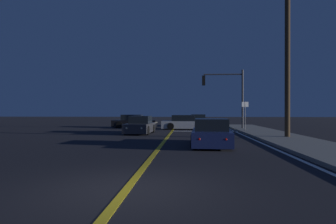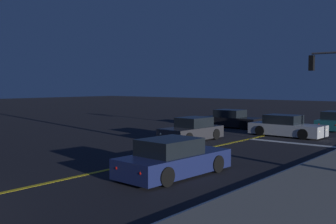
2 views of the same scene
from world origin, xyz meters
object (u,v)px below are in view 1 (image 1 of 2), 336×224
object	(u,v)px
car_far_approaching_charcoal	(140,126)
street_sign_corner	(245,111)
car_distant_tail_teal	(198,121)
traffic_signal_near_right	(227,90)
car_parked_curb_silver	(186,123)
utility_pole_right	(287,48)
car_mid_block_black	(134,122)
car_following_oncoming_navy	(211,134)

from	to	relation	value
car_far_approaching_charcoal	street_sign_corner	xyz separation A→B (m)	(8.33, 2.17, 1.10)
car_distant_tail_teal	traffic_signal_near_right	bearing A→B (deg)	-68.93
car_parked_curb_silver	traffic_signal_near_right	distance (m)	4.92
car_parked_curb_silver	street_sign_corner	bearing A→B (deg)	59.10
utility_pole_right	car_mid_block_black	bearing A→B (deg)	134.85
car_far_approaching_charcoal	utility_pole_right	world-z (taller)	utility_pole_right
car_distant_tail_teal	car_parked_curb_silver	distance (m)	5.98
street_sign_corner	car_following_oncoming_navy	bearing A→B (deg)	-109.73
car_parked_curb_silver	utility_pole_right	size ratio (longest dim) A/B	0.43
car_parked_curb_silver	traffic_signal_near_right	size ratio (longest dim) A/B	0.85
car_far_approaching_charcoal	car_mid_block_black	bearing A→B (deg)	-73.92
car_far_approaching_charcoal	car_following_oncoming_navy	xyz separation A→B (m)	(4.81, -7.66, 0.00)
car_far_approaching_charcoal	car_parked_curb_silver	world-z (taller)	same
utility_pole_right	street_sign_corner	bearing A→B (deg)	102.98
car_far_approaching_charcoal	car_parked_curb_silver	xyz separation A→B (m)	(3.45, 5.35, 0.00)
utility_pole_right	car_distant_tail_teal	bearing A→B (deg)	108.25
car_distant_tail_teal	utility_pole_right	world-z (taller)	utility_pole_right
car_parked_curb_silver	street_sign_corner	world-z (taller)	street_sign_corner
car_mid_block_black	street_sign_corner	xyz separation A→B (m)	(10.22, -5.60, 1.10)
car_mid_block_black	traffic_signal_near_right	xyz separation A→B (m)	(9.15, -2.80, 3.07)
car_distant_tail_teal	car_mid_block_black	bearing A→B (deg)	-153.80
car_distant_tail_teal	car_parked_curb_silver	world-z (taller)	same
car_following_oncoming_navy	utility_pole_right	size ratio (longest dim) A/B	0.42
street_sign_corner	traffic_signal_near_right	bearing A→B (deg)	110.86
traffic_signal_near_right	street_sign_corner	distance (m)	3.59
car_distant_tail_teal	utility_pole_right	bearing A→B (deg)	-72.66
car_following_oncoming_navy	street_sign_corner	distance (m)	10.50
car_far_approaching_charcoal	car_mid_block_black	xyz separation A→B (m)	(-1.89, 7.77, 0.00)
utility_pole_right	street_sign_corner	size ratio (longest dim) A/B	4.30
car_far_approaching_charcoal	car_distant_tail_teal	xyz separation A→B (m)	(4.76, 11.18, 0.00)
car_mid_block_black	traffic_signal_near_right	distance (m)	10.05
car_far_approaching_charcoal	car_distant_tail_teal	size ratio (longest dim) A/B	0.94
car_far_approaching_charcoal	traffic_signal_near_right	xyz separation A→B (m)	(7.27, 4.97, 3.07)
car_following_oncoming_navy	car_mid_block_black	bearing A→B (deg)	116.11
car_following_oncoming_navy	traffic_signal_near_right	size ratio (longest dim) A/B	0.83
car_distant_tail_teal	car_mid_block_black	world-z (taller)	same
car_far_approaching_charcoal	car_mid_block_black	size ratio (longest dim) A/B	0.93
car_far_approaching_charcoal	street_sign_corner	size ratio (longest dim) A/B	1.67
car_mid_block_black	car_parked_curb_silver	world-z (taller)	same
car_parked_curb_silver	utility_pole_right	xyz separation A→B (m)	(6.29, -9.25, 5.01)
car_following_oncoming_navy	utility_pole_right	distance (m)	7.96
car_distant_tail_teal	car_far_approaching_charcoal	bearing A→B (deg)	-113.97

